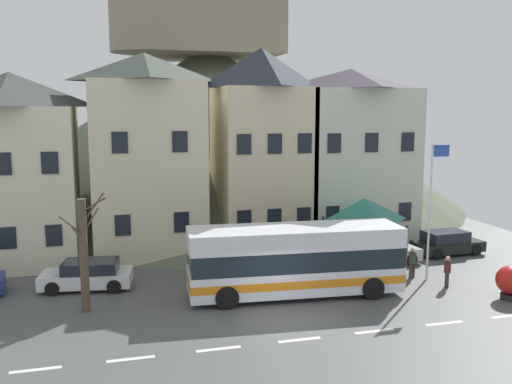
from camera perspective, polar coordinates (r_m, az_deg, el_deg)
ground_plane at (r=22.51m, az=2.89°, el=-13.21°), size 40.00×60.00×0.07m
townhouse_00 at (r=32.79m, az=-23.61°, el=2.27°), size 6.45×6.85×10.25m
townhouse_01 at (r=32.13m, az=-11.21°, el=3.74°), size 6.08×6.22×11.40m
townhouse_02 at (r=32.89m, az=0.55°, el=4.37°), size 5.18×5.49×11.81m
townhouse_03 at (r=35.16m, az=9.57°, el=3.64°), size 6.91×6.01×10.73m
hilltop_castle at (r=49.91m, az=-4.86°, el=7.33°), size 43.80×43.80×20.86m
transit_bus at (r=25.00m, az=4.03°, el=-7.10°), size 9.72×3.27×3.12m
bus_shelter at (r=30.08m, az=11.05°, el=-1.80°), size 3.60×3.60×3.61m
parked_car_00 at (r=27.23m, az=-16.93°, el=-8.17°), size 4.33×2.40×1.32m
parked_car_01 at (r=33.84m, az=19.05°, el=-4.97°), size 4.12×2.09×1.37m
parked_car_02 at (r=30.86m, az=12.58°, el=-5.98°), size 4.32×2.21×1.37m
pedestrian_00 at (r=28.63m, az=15.80°, el=-6.79°), size 0.36×0.36×1.54m
pedestrian_01 at (r=27.68m, az=19.10°, el=-7.60°), size 0.31×0.33×1.50m
public_bench at (r=31.60m, az=5.76°, el=-5.85°), size 1.52×0.48×0.87m
flagpole at (r=27.96m, az=17.64°, el=-0.94°), size 0.95×0.10×6.68m
harbour_buoy at (r=27.04m, az=24.72°, el=-8.32°), size 1.25×1.25×1.50m
bare_tree_00 at (r=23.79m, az=-17.31°, el=-6.09°), size 1.89×2.22×4.90m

